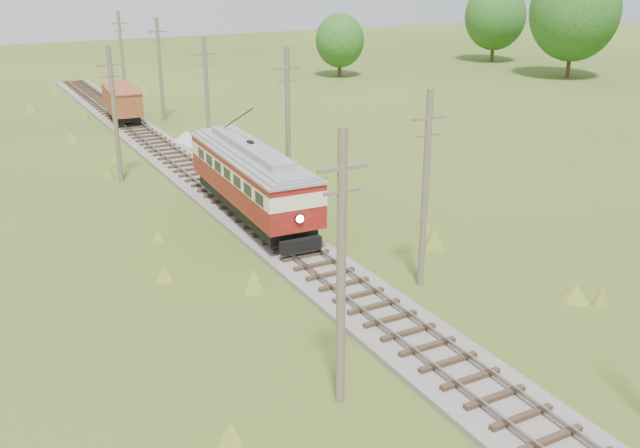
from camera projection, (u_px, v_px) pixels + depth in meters
railbed_main at (220, 193)px, 43.03m from camera, size 3.60×96.00×0.57m
streetcar at (252, 174)px, 37.96m from camera, size 3.51×12.77×5.80m
gondola at (122, 101)px, 62.03m from camera, size 3.21×7.86×2.54m
gravel_pile at (189, 138)px, 55.23m from camera, size 2.92×3.09×1.06m
utility_pole_r_2 at (425, 188)px, 29.81m from camera, size 1.60×0.30×8.60m
utility_pole_r_3 at (288, 125)px, 40.44m from camera, size 1.60×0.30×9.00m
utility_pole_r_4 at (207, 95)px, 51.20m from camera, size 1.60×0.30×8.40m
utility_pole_r_5 at (160, 69)px, 62.03m from camera, size 1.60×0.30×8.90m
utility_pole_r_6 at (122, 54)px, 72.72m from camera, size 1.60×0.30×8.70m
utility_pole_l_a at (341, 270)px, 21.45m from camera, size 1.60×0.30×9.00m
utility_pole_l_b at (115, 113)px, 44.53m from camera, size 1.60×0.30×8.60m
tree_right_4 at (575, 12)px, 84.20m from camera, size 10.50×10.50×13.53m
tree_right_5 at (495, 16)px, 98.85m from camera, size 8.40×8.40×10.82m
tree_mid_b at (340, 41)px, 86.31m from camera, size 5.88×5.88×7.57m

